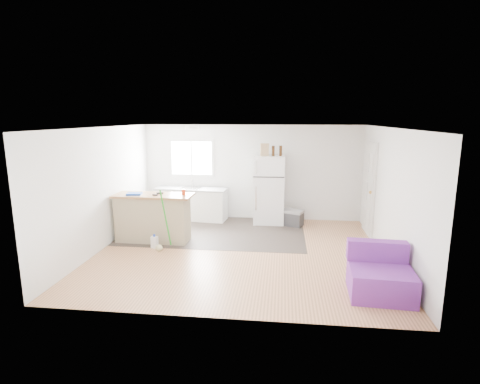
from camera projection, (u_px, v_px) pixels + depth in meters
The scene contains 19 objects.
room at pixel (241, 192), 7.10m from camera, with size 5.51×5.01×2.41m.
vinyl_zone at pixel (215, 231), 8.63m from camera, with size 4.05×2.50×0.00m, color #38302A.
window at pixel (192, 158), 9.63m from camera, with size 1.18×0.06×0.98m.
interior_door at pixel (370, 189), 8.34m from camera, with size 0.11×0.92×2.10m.
ceiling_fixture at pixel (192, 128), 8.17m from camera, with size 0.30×0.30×0.07m, color white.
kitchen_cabinets at pixel (192, 203), 9.58m from camera, with size 1.88×0.76×1.08m.
peninsula at pixel (153, 217), 7.88m from camera, with size 1.65×0.65×1.01m.
refrigerator at pixel (269, 190), 9.20m from camera, with size 0.75×0.72×1.67m.
cooler at pixel (292, 218), 9.05m from camera, with size 0.60×0.52×0.39m.
purple_seat at pixel (380, 277), 5.54m from camera, with size 0.94×0.90×0.73m.
cleaner_jug at pixel (155, 242), 7.51m from camera, with size 0.14×0.11×0.28m.
mop at pixel (161, 239), 7.35m from camera, with size 0.25×0.35×1.24m.
red_cup at pixel (184, 192), 7.72m from camera, with size 0.08×0.08×0.12m, color red.
blue_tray at pixel (134, 194), 7.75m from camera, with size 0.30×0.22×0.04m, color #123DAD.
tool_a at pixel (160, 193), 7.84m from camera, with size 0.14×0.05×0.03m, color black.
tool_b at pixel (155, 195), 7.66m from camera, with size 0.10×0.04×0.03m, color black.
cardboard_box at pixel (265, 150), 8.96m from camera, with size 0.20×0.10×0.30m, color tan.
bottle_left at pixel (273, 151), 8.93m from camera, with size 0.07×0.07×0.25m, color #3A1F0A.
bottle_right at pixel (281, 151), 8.95m from camera, with size 0.07×0.07×0.25m, color #3A1F0A.
Camera 1 is at (0.79, -6.92, 2.59)m, focal length 28.00 mm.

